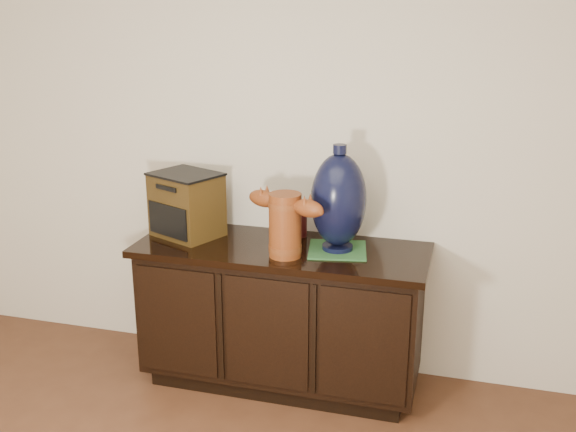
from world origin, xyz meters
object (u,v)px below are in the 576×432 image
(sideboard, at_px, (282,314))
(spray_can, at_px, (302,222))
(terracotta_vessel, at_px, (285,221))
(tv_radio, at_px, (187,205))
(lamp_base, at_px, (339,201))

(sideboard, height_order, spray_can, spray_can)
(terracotta_vessel, height_order, tv_radio, tv_radio)
(sideboard, height_order, tv_radio, tv_radio)
(terracotta_vessel, bearing_deg, lamp_base, 54.04)
(sideboard, xyz_separation_m, lamp_base, (0.28, 0.02, 0.62))
(sideboard, bearing_deg, spray_can, 72.54)
(terracotta_vessel, relative_size, spray_can, 2.68)
(sideboard, distance_m, terracotta_vessel, 0.56)
(sideboard, xyz_separation_m, tv_radio, (-0.52, 0.04, 0.53))
(lamp_base, bearing_deg, terracotta_vessel, -148.26)
(sideboard, xyz_separation_m, spray_can, (0.06, 0.18, 0.45))
(lamp_base, bearing_deg, sideboard, -175.71)
(sideboard, relative_size, terracotta_vessel, 3.40)
(tv_radio, bearing_deg, lamp_base, 22.25)
(terracotta_vessel, relative_size, tv_radio, 1.05)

